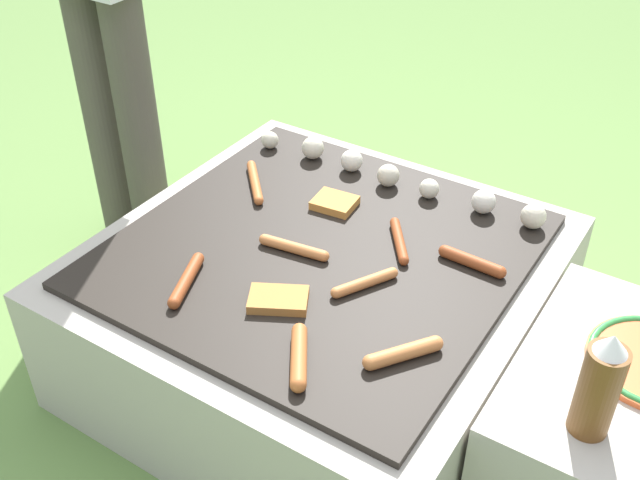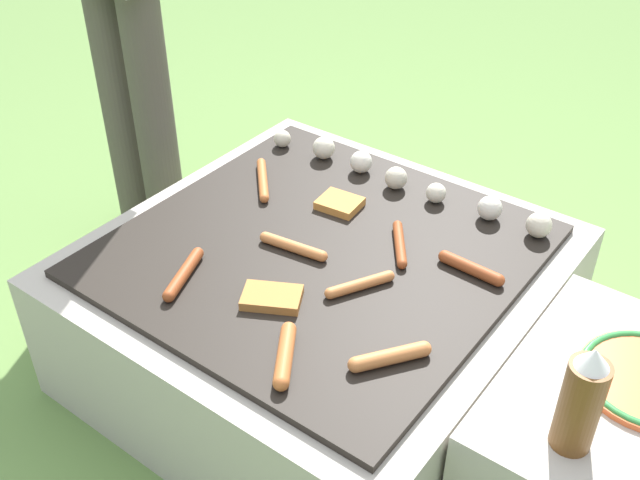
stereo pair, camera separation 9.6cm
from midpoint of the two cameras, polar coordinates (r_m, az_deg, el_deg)
name	(u,v)px [view 2 (the right image)]	position (r m, az deg, el deg)	size (l,w,h in m)	color
ground_plane	(320,362)	(1.90, 1.46, -9.31)	(14.00, 14.00, 0.00)	#608442
grill	(320,309)	(1.78, 1.55, -5.29)	(0.96, 0.96, 0.36)	#B2AA9E
side_ledge	(616,465)	(1.59, 23.28, -15.51)	(0.45, 0.54, 0.36)	#B2AA9E
sausage_mid_right	(390,357)	(1.40, 7.35, -8.86)	(0.11, 0.14, 0.03)	#C6753D
sausage_mid_left	(263,180)	(1.89, -2.93, 4.58)	(0.14, 0.15, 0.02)	#B7602D
sausage_front_left	(360,285)	(1.55, 4.84, -3.44)	(0.09, 0.14, 0.02)	#C6753D
sausage_back_center	(400,244)	(1.67, 7.73, -0.34)	(0.11, 0.14, 0.02)	#93421E
sausage_back_right	(285,355)	(1.39, -0.68, -8.82)	(0.11, 0.15, 0.03)	#B7602D
sausage_front_right	(471,268)	(1.63, 13.09, -2.14)	(0.16, 0.03, 0.03)	#93421E
sausage_front_center	(293,247)	(1.65, -0.39, -0.54)	(0.17, 0.04, 0.02)	#C6753D
sausage_back_left	(184,274)	(1.59, -8.65, -2.61)	(0.08, 0.17, 0.03)	#93421E
bread_slice_center	(340,203)	(1.80, 3.04, 2.77)	(0.11, 0.09, 0.02)	#D18438
bread_slice_right	(272,297)	(1.52, -1.88, -4.44)	(0.14, 0.13, 0.02)	#B27033
mushroom_row	(406,179)	(1.88, 8.06, 4.57)	(0.78, 0.08, 0.06)	beige
condiment_bottle	(581,401)	(1.28, 21.36, -11.41)	(0.07, 0.07, 0.21)	brown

